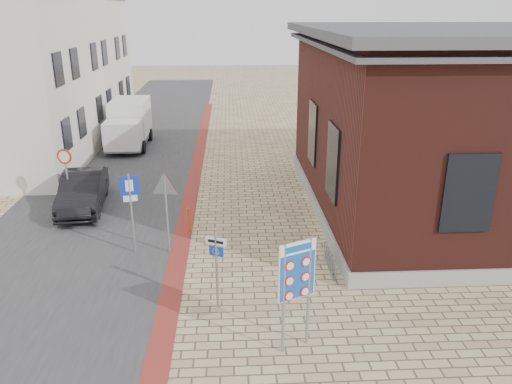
{
  "coord_description": "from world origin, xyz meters",
  "views": [
    {
      "loc": [
        -0.29,
        -11.08,
        7.4
      ],
      "look_at": [
        0.46,
        3.01,
        2.2
      ],
      "focal_mm": 35.0,
      "sensor_mm": 36.0,
      "label": 1
    }
  ],
  "objects_px": {
    "box_truck": "(129,124)",
    "bollard": "(188,220)",
    "sedan": "(83,191)",
    "essen_sign": "(217,259)",
    "border_sign": "(297,273)",
    "parking_sign": "(130,200)"
  },
  "relations": [
    {
      "from": "box_truck",
      "to": "bollard",
      "type": "bearing_deg",
      "value": -71.65
    },
    {
      "from": "sedan",
      "to": "essen_sign",
      "type": "xyz_separation_m",
      "value": [
        5.39,
        -7.25,
        0.67
      ]
    },
    {
      "from": "box_truck",
      "to": "border_sign",
      "type": "distance_m",
      "value": 19.72
    },
    {
      "from": "sedan",
      "to": "box_truck",
      "type": "xyz_separation_m",
      "value": [
        0.11,
        9.33,
        0.61
      ]
    },
    {
      "from": "sedan",
      "to": "box_truck",
      "type": "height_order",
      "value": "box_truck"
    },
    {
      "from": "border_sign",
      "to": "essen_sign",
      "type": "height_order",
      "value": "border_sign"
    },
    {
      "from": "sedan",
      "to": "box_truck",
      "type": "relative_size",
      "value": 0.88
    },
    {
      "from": "border_sign",
      "to": "bollard",
      "type": "relative_size",
      "value": 2.96
    },
    {
      "from": "border_sign",
      "to": "parking_sign",
      "type": "relative_size",
      "value": 1.02
    },
    {
      "from": "essen_sign",
      "to": "bollard",
      "type": "bearing_deg",
      "value": 127.4
    },
    {
      "from": "essen_sign",
      "to": "bollard",
      "type": "height_order",
      "value": "essen_sign"
    },
    {
      "from": "sedan",
      "to": "essen_sign",
      "type": "bearing_deg",
      "value": -60.0
    },
    {
      "from": "sedan",
      "to": "box_truck",
      "type": "distance_m",
      "value": 9.35
    },
    {
      "from": "essen_sign",
      "to": "parking_sign",
      "type": "distance_m",
      "value": 4.26
    },
    {
      "from": "box_truck",
      "to": "border_sign",
      "type": "bearing_deg",
      "value": -69.9
    },
    {
      "from": "box_truck",
      "to": "border_sign",
      "type": "height_order",
      "value": "border_sign"
    },
    {
      "from": "bollard",
      "to": "essen_sign",
      "type": "bearing_deg",
      "value": -76.78
    },
    {
      "from": "border_sign",
      "to": "bollard",
      "type": "height_order",
      "value": "border_sign"
    },
    {
      "from": "sedan",
      "to": "essen_sign",
      "type": "distance_m",
      "value": 9.06
    },
    {
      "from": "essen_sign",
      "to": "box_truck",
      "type": "bearing_deg",
      "value": 131.82
    },
    {
      "from": "border_sign",
      "to": "parking_sign",
      "type": "height_order",
      "value": "border_sign"
    },
    {
      "from": "sedan",
      "to": "bollard",
      "type": "distance_m",
      "value": 4.99
    }
  ]
}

